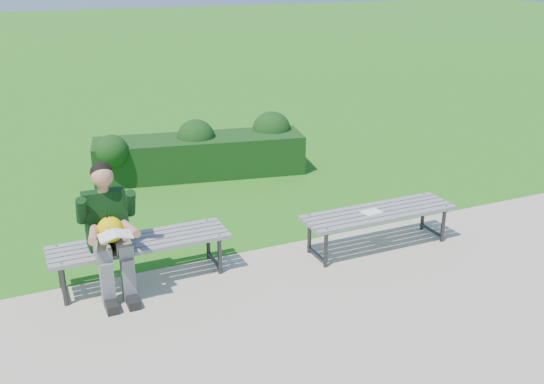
{
  "coord_description": "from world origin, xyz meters",
  "views": [
    {
      "loc": [
        -2.39,
        -5.77,
        3.09
      ],
      "look_at": [
        0.15,
        -0.11,
        0.74
      ],
      "focal_mm": 40.0,
      "sensor_mm": 36.0,
      "label": 1
    }
  ],
  "objects_px": {
    "bench_right": "(379,215)",
    "seated_boy": "(109,227)",
    "hedge": "(204,151)",
    "bench_left": "(140,245)",
    "paper_sheet": "(371,212)"
  },
  "relations": [
    {
      "from": "bench_left",
      "to": "bench_right",
      "type": "height_order",
      "value": "same"
    },
    {
      "from": "bench_left",
      "to": "seated_boy",
      "type": "height_order",
      "value": "seated_boy"
    },
    {
      "from": "seated_boy",
      "to": "bench_right",
      "type": "bearing_deg",
      "value": -4.43
    },
    {
      "from": "bench_right",
      "to": "seated_boy",
      "type": "xyz_separation_m",
      "value": [
        -2.94,
        0.23,
        0.3
      ]
    },
    {
      "from": "hedge",
      "to": "seated_boy",
      "type": "xyz_separation_m",
      "value": [
        -1.96,
        -3.11,
        0.34
      ]
    },
    {
      "from": "bench_left",
      "to": "paper_sheet",
      "type": "bearing_deg",
      "value": -7.27
    },
    {
      "from": "bench_right",
      "to": "paper_sheet",
      "type": "height_order",
      "value": "bench_right"
    },
    {
      "from": "bench_left",
      "to": "paper_sheet",
      "type": "xyz_separation_m",
      "value": [
        2.54,
        -0.32,
        0.06
      ]
    },
    {
      "from": "hedge",
      "to": "bench_left",
      "type": "xyz_separation_m",
      "value": [
        -1.66,
        -3.01,
        0.04
      ]
    },
    {
      "from": "bench_right",
      "to": "seated_boy",
      "type": "bearing_deg",
      "value": 175.57
    },
    {
      "from": "paper_sheet",
      "to": "bench_left",
      "type": "bearing_deg",
      "value": 172.73
    },
    {
      "from": "hedge",
      "to": "bench_left",
      "type": "distance_m",
      "value": 3.44
    },
    {
      "from": "hedge",
      "to": "bench_left",
      "type": "relative_size",
      "value": 1.81
    },
    {
      "from": "seated_boy",
      "to": "paper_sheet",
      "type": "bearing_deg",
      "value": -4.58
    },
    {
      "from": "hedge",
      "to": "bench_left",
      "type": "height_order",
      "value": "hedge"
    }
  ]
}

